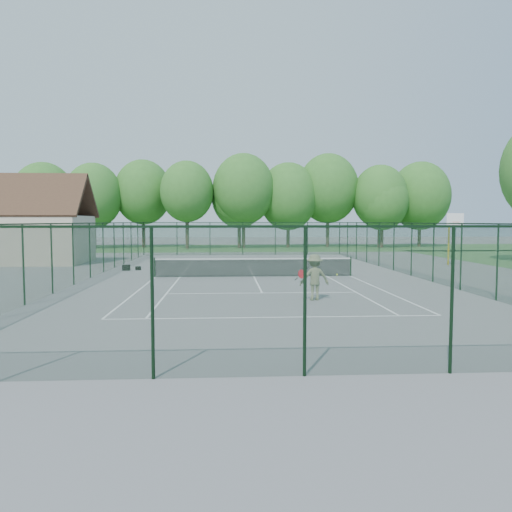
# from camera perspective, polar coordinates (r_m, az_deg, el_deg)

# --- Properties ---
(ground) EXTENTS (140.00, 140.00, 0.00)m
(ground) POSITION_cam_1_polar(r_m,az_deg,el_deg) (27.95, -0.25, -2.37)
(ground) COLOR slate
(ground) RESTS_ON ground
(grass_far) EXTENTS (80.00, 16.00, 0.01)m
(grass_far) POSITION_cam_1_polar(r_m,az_deg,el_deg) (57.84, -1.93, 0.93)
(grass_far) COLOR #417637
(grass_far) RESTS_ON ground
(court_lines) EXTENTS (11.05, 23.85, 0.01)m
(court_lines) POSITION_cam_1_polar(r_m,az_deg,el_deg) (27.95, -0.25, -2.37)
(court_lines) COLOR white
(court_lines) RESTS_ON ground
(tennis_net) EXTENTS (11.08, 0.08, 1.10)m
(tennis_net) POSITION_cam_1_polar(r_m,az_deg,el_deg) (27.89, -0.25, -1.20)
(tennis_net) COLOR black
(tennis_net) RESTS_ON ground
(fence_enclosure) EXTENTS (18.05, 36.05, 3.02)m
(fence_enclosure) POSITION_cam_1_polar(r_m,az_deg,el_deg) (27.82, -0.25, 0.82)
(fence_enclosure) COLOR #1C3C26
(fence_enclosure) RESTS_ON ground
(utility_building) EXTENTS (8.60, 6.27, 6.63)m
(utility_building) POSITION_cam_1_polar(r_m,az_deg,el_deg) (40.40, -24.47, 3.67)
(utility_building) COLOR beige
(utility_building) RESTS_ON ground
(tree_line_far) EXTENTS (39.40, 6.40, 9.70)m
(tree_line_far) POSITION_cam_1_polar(r_m,az_deg,el_deg) (57.83, -1.94, 6.86)
(tree_line_far) COLOR #422F24
(tree_line_far) RESTS_ON ground
(basketball_goal) EXTENTS (1.20, 1.43, 3.65)m
(basketball_goal) POSITION_cam_1_polar(r_m,az_deg,el_deg) (37.30, 21.51, 2.90)
(basketball_goal) COLOR gold
(basketball_goal) RESTS_ON ground
(sports_bag_a) EXTENTS (0.46, 0.28, 0.37)m
(sports_bag_a) POSITION_cam_1_polar(r_m,az_deg,el_deg) (32.42, -14.61, -1.30)
(sports_bag_a) COLOR black
(sports_bag_a) RESTS_ON ground
(sports_bag_b) EXTENTS (0.35, 0.27, 0.24)m
(sports_bag_b) POSITION_cam_1_polar(r_m,az_deg,el_deg) (32.48, -13.32, -1.38)
(sports_bag_b) COLOR black
(sports_bag_b) RESTS_ON ground
(tennis_player) EXTENTS (1.90, 0.86, 1.81)m
(tennis_player) POSITION_cam_1_polar(r_m,az_deg,el_deg) (19.73, 6.70, -2.43)
(tennis_player) COLOR #656B4C
(tennis_player) RESTS_ON ground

